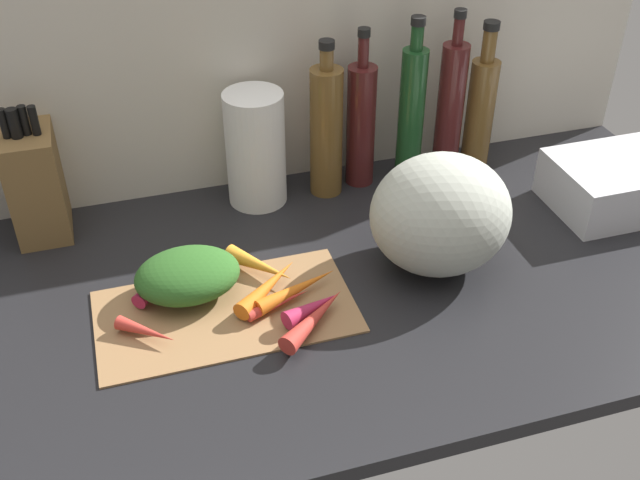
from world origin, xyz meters
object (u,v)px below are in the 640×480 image
at_px(carrot_5, 158,280).
at_px(paper_towel_roll, 256,149).
at_px(bottle_4, 480,111).
at_px(dish_rack, 618,183).
at_px(bottle_1, 361,123).
at_px(bottle_2, 411,115).
at_px(carrot_0, 313,307).
at_px(winter_squash, 440,214).
at_px(cutting_board, 226,311).
at_px(carrot_1, 146,331).
at_px(knife_block, 35,182).
at_px(bottle_0, 326,130).
at_px(carrot_4, 279,303).
at_px(carrot_3, 315,318).
at_px(carrot_2, 260,266).
at_px(carrot_6, 297,289).
at_px(bottle_3, 450,110).
at_px(carrot_7, 268,286).

xyz_separation_m(carrot_5, paper_towel_roll, (0.23, 0.24, 0.10)).
height_order(bottle_4, dish_rack, bottle_4).
relative_size(bottle_1, bottle_2, 0.94).
xyz_separation_m(carrot_0, winter_squash, (0.26, 0.08, 0.08)).
bearing_deg(dish_rack, bottle_1, 152.79).
distance_m(cutting_board, carrot_1, 0.14).
distance_m(bottle_1, bottle_2, 0.10).
xyz_separation_m(knife_block, paper_towel_roll, (0.42, -0.01, 0.01)).
xyz_separation_m(winter_squash, knife_block, (-0.68, 0.32, 0.00)).
height_order(knife_block, bottle_0, bottle_0).
relative_size(carrot_4, paper_towel_roll, 0.50).
relative_size(carrot_3, dish_rack, 0.62).
bearing_deg(carrot_2, carrot_6, -59.52).
height_order(paper_towel_roll, bottle_2, bottle_2).
xyz_separation_m(carrot_1, bottle_3, (0.68, 0.34, 0.13)).
distance_m(carrot_4, carrot_6, 0.05).
relative_size(carrot_3, bottle_0, 0.49).
distance_m(carrot_1, dish_rack, 0.97).
bearing_deg(bottle_3, dish_rack, -37.25).
relative_size(bottle_0, bottle_1, 0.97).
bearing_deg(bottle_0, carrot_1, -139.56).
xyz_separation_m(bottle_0, dish_rack, (0.55, -0.22, -0.09)).
xyz_separation_m(carrot_4, bottle_2, (0.37, 0.33, 0.14)).
xyz_separation_m(carrot_6, bottle_2, (0.33, 0.31, 0.13)).
relative_size(bottle_0, dish_rack, 1.25).
relative_size(carrot_7, bottle_3, 0.44).
bearing_deg(winter_squash, carrot_6, -175.00).
bearing_deg(carrot_2, carrot_4, -85.54).
bearing_deg(carrot_5, carrot_7, -22.53).
distance_m(carrot_5, carrot_7, 0.19).
distance_m(carrot_0, winter_squash, 0.28).
bearing_deg(knife_block, bottle_3, -2.09).
height_order(carrot_6, winter_squash, winter_squash).
relative_size(carrot_1, carrot_2, 0.78).
xyz_separation_m(carrot_7, bottle_2, (0.38, 0.29, 0.13)).
distance_m(carrot_1, bottle_2, 0.69).
bearing_deg(cutting_board, bottle_4, 27.31).
bearing_deg(cutting_board, carrot_6, -0.53).
distance_m(bottle_1, bottle_4, 0.26).
bearing_deg(knife_block, dish_rack, -12.42).
bearing_deg(carrot_3, dish_rack, 14.70).
relative_size(carrot_4, bottle_2, 0.33).
height_order(carrot_4, carrot_6, carrot_6).
height_order(carrot_3, bottle_4, bottle_4).
relative_size(carrot_5, bottle_4, 0.39).
distance_m(carrot_7, bottle_3, 0.56).
relative_size(paper_towel_roll, bottle_1, 0.70).
height_order(carrot_5, winter_squash, winter_squash).
bearing_deg(knife_block, bottle_1, -0.40).
distance_m(bottle_1, dish_rack, 0.53).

